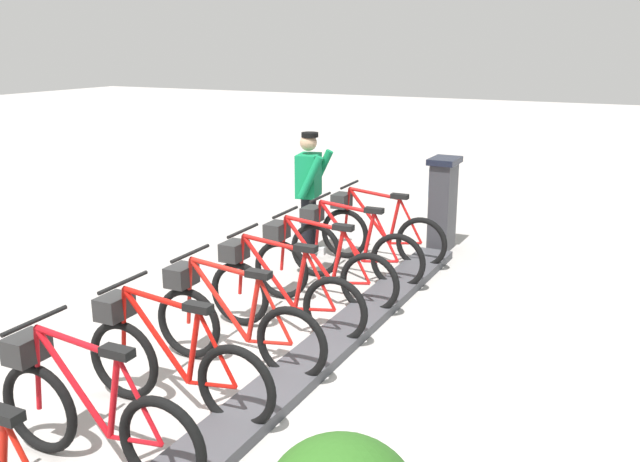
{
  "coord_description": "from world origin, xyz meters",
  "views": [
    {
      "loc": [
        -2.59,
        4.87,
        2.78
      ],
      "look_at": [
        0.5,
        -1.29,
        0.9
      ],
      "focal_mm": 38.93,
      "sensor_mm": 36.0,
      "label": 1
    }
  ],
  "objects": [
    {
      "name": "dock_rail_base",
      "position": [
        0.0,
        0.0,
        0.05
      ],
      "size": [
        0.44,
        7.55,
        0.1
      ],
      "primitive_type": "cube",
      "color": "#47474C",
      "rests_on": "ground"
    },
    {
      "name": "bike_docked_5",
      "position": [
        0.62,
        1.05,
        0.43
      ],
      "size": [
        1.72,
        0.54,
        1.02
      ],
      "color": "black",
      "rests_on": "ground"
    },
    {
      "name": "bike_docked_1",
      "position": [
        0.62,
        -2.33,
        0.43
      ],
      "size": [
        1.72,
        0.54,
        1.02
      ],
      "color": "black",
      "rests_on": "ground"
    },
    {
      "name": "ground_plane",
      "position": [
        0.0,
        0.0,
        0.0
      ],
      "size": [
        60.0,
        60.0,
        0.0
      ],
      "primitive_type": "plane",
      "color": "#B1ABA5"
    },
    {
      "name": "bike_docked_0",
      "position": [
        0.62,
        -3.17,
        0.43
      ],
      "size": [
        1.72,
        0.54,
        1.02
      ],
      "color": "black",
      "rests_on": "ground"
    },
    {
      "name": "bike_docked_3",
      "position": [
        0.62,
        -0.64,
        0.43
      ],
      "size": [
        1.72,
        0.54,
        1.02
      ],
      "color": "black",
      "rests_on": "ground"
    },
    {
      "name": "payment_kiosk",
      "position": [
        0.05,
        -4.13,
        0.67
      ],
      "size": [
        0.36,
        0.52,
        1.28
      ],
      "color": "#38383D",
      "rests_on": "ground"
    },
    {
      "name": "bike_docked_2",
      "position": [
        0.62,
        -1.49,
        0.43
      ],
      "size": [
        1.72,
        0.54,
        1.02
      ],
      "color": "black",
      "rests_on": "ground"
    },
    {
      "name": "bike_docked_6",
      "position": [
        0.62,
        1.89,
        0.43
      ],
      "size": [
        1.72,
        0.54,
        1.02
      ],
      "color": "black",
      "rests_on": "ground"
    },
    {
      "name": "bike_docked_4",
      "position": [
        0.62,
        0.2,
        0.43
      ],
      "size": [
        1.72,
        0.54,
        1.02
      ],
      "color": "black",
      "rests_on": "ground"
    },
    {
      "name": "worker_near_rack",
      "position": [
        1.53,
        -3.03,
        0.91
      ],
      "size": [
        0.5,
        0.68,
        1.66
      ],
      "color": "white",
      "rests_on": "ground"
    }
  ]
}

